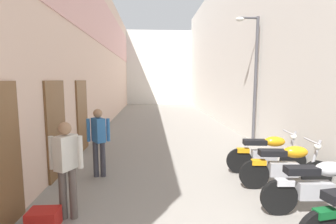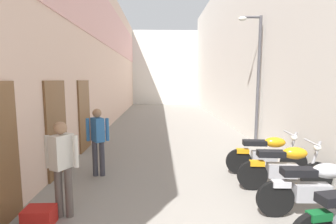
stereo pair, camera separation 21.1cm
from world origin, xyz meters
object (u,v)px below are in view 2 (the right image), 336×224
object	(u,v)px
motorcycle_sixth	(267,154)
motorcycle_fifth	(285,167)
plastic_crate	(39,217)
pedestrian_further_down	(98,137)
motorcycle_fourth	(316,187)
street_lamp	(256,70)
pedestrian_mid_alley	(62,162)

from	to	relation	value
motorcycle_sixth	motorcycle_fifth	bearing A→B (deg)	-90.00
motorcycle_sixth	plastic_crate	xyz separation A→B (m)	(-4.34, -1.97, -0.36)
pedestrian_further_down	plastic_crate	xyz separation A→B (m)	(-0.43, -2.04, -0.78)
motorcycle_fifth	plastic_crate	world-z (taller)	motorcycle_fifth
motorcycle_fourth	plastic_crate	xyz separation A→B (m)	(-4.34, -0.09, -0.36)
motorcycle_fourth	motorcycle_fifth	distance (m)	1.00
motorcycle_fifth	motorcycle_sixth	size ratio (longest dim) A/B	1.00
motorcycle_sixth	street_lamp	xyz separation A→B (m)	(0.69, 2.74, 2.02)
motorcycle_fourth	motorcycle_fifth	xyz separation A→B (m)	(-0.00, 1.00, 0.00)
motorcycle_sixth	pedestrian_mid_alley	xyz separation A→B (m)	(-4.05, -1.72, 0.42)
pedestrian_further_down	pedestrian_mid_alley	bearing A→B (deg)	-94.44
pedestrian_mid_alley	street_lamp	distance (m)	6.71
pedestrian_mid_alley	street_lamp	world-z (taller)	street_lamp
motorcycle_sixth	street_lamp	world-z (taller)	street_lamp
motorcycle_fifth	street_lamp	distance (m)	4.20
motorcycle_sixth	motorcycle_fourth	bearing A→B (deg)	-90.00
street_lamp	motorcycle_fourth	bearing A→B (deg)	-98.54
plastic_crate	street_lamp	distance (m)	7.29
motorcycle_fourth	motorcycle_sixth	size ratio (longest dim) A/B	1.00
motorcycle_fourth	pedestrian_mid_alley	bearing A→B (deg)	177.80
motorcycle_fourth	pedestrian_further_down	distance (m)	4.39
motorcycle_sixth	pedestrian_further_down	distance (m)	3.93
motorcycle_fourth	plastic_crate	distance (m)	4.36
pedestrian_mid_alley	street_lamp	size ratio (longest dim) A/B	0.37
motorcycle_sixth	pedestrian_further_down	world-z (taller)	pedestrian_further_down
motorcycle_fourth	pedestrian_further_down	xyz separation A→B (m)	(-3.91, 1.94, 0.42)
pedestrian_mid_alley	street_lamp	xyz separation A→B (m)	(4.74, 4.46, 1.61)
pedestrian_mid_alley	street_lamp	bearing A→B (deg)	43.26
motorcycle_sixth	pedestrian_further_down	bearing A→B (deg)	178.99
street_lamp	pedestrian_further_down	bearing A→B (deg)	-149.86
motorcycle_fifth	motorcycle_sixth	bearing A→B (deg)	90.00
motorcycle_fifth	motorcycle_sixth	distance (m)	0.88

